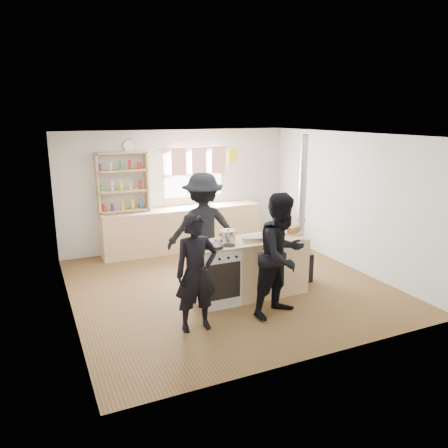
{
  "coord_description": "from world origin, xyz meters",
  "views": [
    {
      "loc": [
        -2.91,
        -6.28,
        2.82
      ],
      "look_at": [
        -0.1,
        -0.1,
        1.1
      ],
      "focal_mm": 35.0,
      "sensor_mm": 36.0,
      "label": 1
    }
  ],
  "objects_px": {
    "cooking_island": "(250,268)",
    "skillet_greens": "(215,246)",
    "thermos": "(209,199)",
    "person_near_left": "(196,273)",
    "stockpot_stove": "(228,235)",
    "bread_board": "(294,231)",
    "roast_tray": "(254,238)",
    "stockpot_counter": "(274,230)",
    "person_near_right": "(282,255)",
    "flue_heater": "(300,245)",
    "person_far": "(203,228)"
  },
  "relations": [
    {
      "from": "cooking_island",
      "to": "skillet_greens",
      "type": "bearing_deg",
      "value": -165.37
    },
    {
      "from": "stockpot_stove",
      "to": "bread_board",
      "type": "relative_size",
      "value": 0.7
    },
    {
      "from": "skillet_greens",
      "to": "stockpot_counter",
      "type": "bearing_deg",
      "value": 12.69
    },
    {
      "from": "stockpot_counter",
      "to": "flue_heater",
      "type": "bearing_deg",
      "value": 13.25
    },
    {
      "from": "stockpot_counter",
      "to": "flue_heater",
      "type": "height_order",
      "value": "flue_heater"
    },
    {
      "from": "person_near_right",
      "to": "thermos",
      "type": "bearing_deg",
      "value": 66.61
    },
    {
      "from": "cooking_island",
      "to": "person_near_left",
      "type": "distance_m",
      "value": 1.39
    },
    {
      "from": "stockpot_counter",
      "to": "person_near_right",
      "type": "xyz_separation_m",
      "value": [
        -0.37,
        -0.83,
        -0.13
      ]
    },
    {
      "from": "stockpot_counter",
      "to": "person_near_right",
      "type": "relative_size",
      "value": 0.14
    },
    {
      "from": "person_near_left",
      "to": "person_far",
      "type": "height_order",
      "value": "person_far"
    },
    {
      "from": "stockpot_counter",
      "to": "thermos",
      "type": "bearing_deg",
      "value": 90.1
    },
    {
      "from": "roast_tray",
      "to": "stockpot_counter",
      "type": "relative_size",
      "value": 1.77
    },
    {
      "from": "person_near_left",
      "to": "roast_tray",
      "type": "bearing_deg",
      "value": 29.19
    },
    {
      "from": "skillet_greens",
      "to": "stockpot_counter",
      "type": "height_order",
      "value": "stockpot_counter"
    },
    {
      "from": "thermos",
      "to": "flue_heater",
      "type": "xyz_separation_m",
      "value": [
        0.62,
        -2.55,
        -0.4
      ]
    },
    {
      "from": "person_near_right",
      "to": "person_far",
      "type": "distance_m",
      "value": 1.76
    },
    {
      "from": "roast_tray",
      "to": "bread_board",
      "type": "bearing_deg",
      "value": 5.27
    },
    {
      "from": "bread_board",
      "to": "person_near_right",
      "type": "relative_size",
      "value": 0.19
    },
    {
      "from": "stockpot_stove",
      "to": "bread_board",
      "type": "distance_m",
      "value": 1.13
    },
    {
      "from": "cooking_island",
      "to": "stockpot_counter",
      "type": "distance_m",
      "value": 0.72
    },
    {
      "from": "bread_board",
      "to": "roast_tray",
      "type": "bearing_deg",
      "value": -174.73
    },
    {
      "from": "thermos",
      "to": "roast_tray",
      "type": "xyz_separation_m",
      "value": [
        -0.44,
        -2.84,
        -0.08
      ]
    },
    {
      "from": "person_near_left",
      "to": "person_far",
      "type": "relative_size",
      "value": 0.85
    },
    {
      "from": "skillet_greens",
      "to": "bread_board",
      "type": "bearing_deg",
      "value": 6.76
    },
    {
      "from": "stockpot_counter",
      "to": "person_far",
      "type": "height_order",
      "value": "person_far"
    },
    {
      "from": "cooking_island",
      "to": "skillet_greens",
      "type": "xyz_separation_m",
      "value": [
        -0.68,
        -0.18,
        0.49
      ]
    },
    {
      "from": "stockpot_stove",
      "to": "cooking_island",
      "type": "bearing_deg",
      "value": -13.07
    },
    {
      "from": "stockpot_stove",
      "to": "stockpot_counter",
      "type": "height_order",
      "value": "stockpot_counter"
    },
    {
      "from": "stockpot_counter",
      "to": "roast_tray",
      "type": "bearing_deg",
      "value": -160.65
    },
    {
      "from": "thermos",
      "to": "person_near_left",
      "type": "relative_size",
      "value": 0.19
    },
    {
      "from": "cooking_island",
      "to": "roast_tray",
      "type": "distance_m",
      "value": 0.51
    },
    {
      "from": "thermos",
      "to": "person_near_left",
      "type": "bearing_deg",
      "value": -115.21
    },
    {
      "from": "skillet_greens",
      "to": "bread_board",
      "type": "relative_size",
      "value": 0.87
    },
    {
      "from": "thermos",
      "to": "skillet_greens",
      "type": "bearing_deg",
      "value": -111.21
    },
    {
      "from": "stockpot_stove",
      "to": "flue_heater",
      "type": "distance_m",
      "value": 1.48
    },
    {
      "from": "stockpot_counter",
      "to": "bread_board",
      "type": "height_order",
      "value": "stockpot_counter"
    },
    {
      "from": "cooking_island",
      "to": "person_far",
      "type": "height_order",
      "value": "person_far"
    },
    {
      "from": "thermos",
      "to": "stockpot_counter",
      "type": "relative_size",
      "value": 1.21
    },
    {
      "from": "thermos",
      "to": "roast_tray",
      "type": "distance_m",
      "value": 2.88
    },
    {
      "from": "bread_board",
      "to": "person_far",
      "type": "height_order",
      "value": "person_far"
    },
    {
      "from": "cooking_island",
      "to": "roast_tray",
      "type": "xyz_separation_m",
      "value": [
        0.02,
        -0.07,
        0.5
      ]
    },
    {
      "from": "stockpot_stove",
      "to": "roast_tray",
      "type": "bearing_deg",
      "value": -22.68
    },
    {
      "from": "person_near_left",
      "to": "person_near_right",
      "type": "bearing_deg",
      "value": -1.1
    },
    {
      "from": "roast_tray",
      "to": "person_near_left",
      "type": "relative_size",
      "value": 0.28
    },
    {
      "from": "flue_heater",
      "to": "person_near_right",
      "type": "distance_m",
      "value": 1.4
    },
    {
      "from": "roast_tray",
      "to": "flue_heater",
      "type": "height_order",
      "value": "flue_heater"
    },
    {
      "from": "stockpot_counter",
      "to": "person_far",
      "type": "xyz_separation_m",
      "value": [
        -0.89,
        0.85,
        -0.08
      ]
    },
    {
      "from": "flue_heater",
      "to": "bread_board",
      "type": "bearing_deg",
      "value": -142.48
    },
    {
      "from": "person_far",
      "to": "thermos",
      "type": "bearing_deg",
      "value": -105.68
    },
    {
      "from": "bread_board",
      "to": "skillet_greens",
      "type": "bearing_deg",
      "value": -173.24
    }
  ]
}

